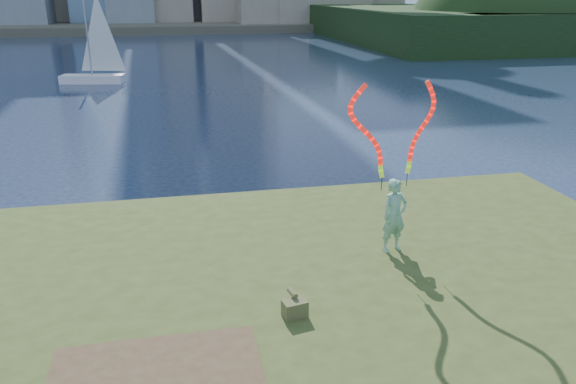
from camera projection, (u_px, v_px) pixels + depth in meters
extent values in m
plane|color=#17233A|center=(269.00, 311.00, 11.65)|extent=(320.00, 320.00, 0.00)
cube|color=#354318|center=(295.00, 382.00, 9.30)|extent=(20.00, 18.00, 0.30)
cube|color=#354318|center=(291.00, 359.00, 9.49)|extent=(17.00, 15.00, 0.30)
cube|color=#354318|center=(289.00, 339.00, 9.59)|extent=(14.00, 12.00, 0.30)
cube|color=#4C4738|center=(176.00, 23.00, 98.86)|extent=(320.00, 40.00, 1.20)
imported|color=#1B733E|center=(394.00, 216.00, 12.25)|extent=(0.68, 0.53, 1.66)
cylinder|color=black|center=(382.00, 184.00, 11.96)|extent=(0.02, 0.02, 0.30)
cylinder|color=black|center=(407.00, 179.00, 12.23)|extent=(0.02, 0.02, 0.30)
cube|color=#454122|center=(295.00, 309.00, 9.95)|extent=(0.47, 0.36, 0.30)
cylinder|color=#454122|center=(292.00, 293.00, 10.07)|extent=(0.15, 0.30, 0.10)
cube|color=white|center=(93.00, 79.00, 39.68)|extent=(4.51, 2.19, 0.61)
cylinder|color=gray|center=(87.00, 30.00, 38.53)|extent=(0.12, 0.12, 6.57)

